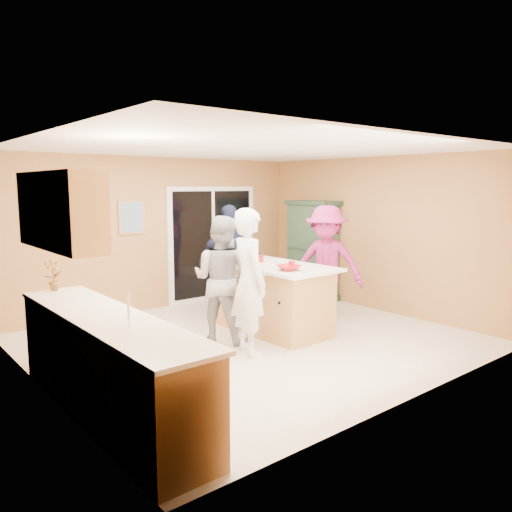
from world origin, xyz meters
TOP-DOWN VIEW (x-y plane):
  - floor at (0.00, 0.00)m, footprint 5.50×5.50m
  - ceiling at (0.00, 0.00)m, footprint 5.50×5.00m
  - wall_back at (0.00, 2.50)m, footprint 5.50×0.10m
  - wall_front at (0.00, -2.50)m, footprint 5.50×0.10m
  - wall_left at (-2.75, 0.00)m, footprint 0.10×5.00m
  - wall_right at (2.75, 0.00)m, footprint 0.10×5.00m
  - left_cabinet_run at (-2.45, -1.05)m, footprint 0.65×3.05m
  - upper_cabinets at (-2.58, -0.20)m, footprint 0.35×1.60m
  - sliding_door at (1.05, 2.46)m, footprint 1.90×0.07m
  - framed_picture at (-0.55, 2.48)m, footprint 0.46×0.04m
  - kitchen_island at (0.52, 0.16)m, footprint 1.06×1.90m
  - green_hutch at (2.49, 1.28)m, footprint 0.53×1.00m
  - woman_white at (-0.36, -0.39)m, footprint 0.61×0.77m
  - woman_grey at (-0.33, 0.26)m, footprint 0.97×1.05m
  - woman_navy at (0.58, 1.26)m, footprint 1.15×0.76m
  - woman_magenta at (1.54, 0.06)m, footprint 1.16×1.35m
  - serving_bowl at (0.34, -0.36)m, footprint 0.35×0.35m
  - tulip_vase at (-2.45, 0.52)m, footprint 0.21×0.15m
  - tumbler_near at (0.38, -0.38)m, footprint 0.10×0.10m
  - tumbler_far at (0.53, 0.44)m, footprint 0.08×0.08m
  - wine_bottle at (0.34, 0.37)m, footprint 0.08×0.08m
  - white_plate at (0.72, 0.73)m, footprint 0.25×0.25m

SIDE VIEW (x-z plane):
  - floor at x=0.00m, z-range 0.00..0.00m
  - left_cabinet_run at x=-2.45m, z-range -0.16..1.08m
  - kitchen_island at x=0.52m, z-range -0.03..0.96m
  - woman_grey at x=-0.33m, z-range 0.00..1.72m
  - green_hutch at x=2.49m, z-range -0.02..1.82m
  - woman_magenta at x=1.54m, z-range 0.00..1.82m
  - woman_navy at x=0.58m, z-range 0.00..1.82m
  - woman_white at x=-0.36m, z-range 0.00..1.84m
  - white_plate at x=0.72m, z-range 0.99..1.00m
  - serving_bowl at x=0.34m, z-range 0.99..1.06m
  - tumbler_far at x=0.53m, z-range 0.99..1.09m
  - sliding_door at x=1.05m, z-range 0.00..2.10m
  - tumbler_near at x=0.38m, z-range 0.99..1.11m
  - wine_bottle at x=0.34m, z-range 0.95..1.30m
  - tulip_vase at x=-2.45m, z-range 0.94..1.31m
  - wall_back at x=0.00m, z-range 0.00..2.60m
  - wall_front at x=0.00m, z-range 0.00..2.60m
  - wall_left at x=-2.75m, z-range 0.00..2.60m
  - wall_right at x=2.75m, z-range 0.00..2.60m
  - framed_picture at x=-0.55m, z-range 1.32..1.88m
  - upper_cabinets at x=-2.58m, z-range 1.50..2.25m
  - ceiling at x=0.00m, z-range 2.55..2.65m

